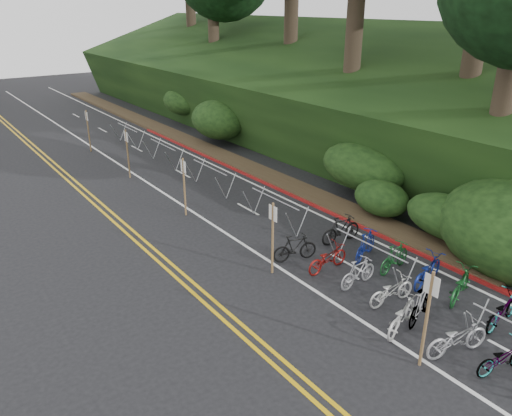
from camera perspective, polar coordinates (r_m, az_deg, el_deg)
The scene contains 9 objects.
ground at distance 13.41m, azimuth 13.35°, elevation -16.61°, with size 120.00×120.00×0.00m, color black.
road_markings at distance 20.57m, azimuth -6.74°, elevation -1.57°, with size 7.47×80.00×0.01m.
red_curb at distance 24.61m, azimuth 1.38°, elevation 2.78°, with size 0.25×28.00×0.10m, color maroon.
embankment at distance 33.70m, azimuth 4.15°, elevation 12.54°, with size 14.30×48.14×9.11m.
bike_racks_rest at distance 23.72m, azimuth -5.30°, elevation 3.98°, with size 1.14×23.00×1.17m.
signpost_near at distance 12.72m, azimuth 18.98°, elevation -11.35°, with size 0.08×0.40×2.63m.
signposts_rest at distance 23.36m, azimuth -11.69°, elevation 4.80°, with size 0.08×18.40×2.50m.
bike_front at distance 14.39m, azimuth 16.30°, elevation -11.61°, with size 1.82×0.63×0.96m, color beige.
bike_valet at distance 15.73m, azimuth 18.59°, elevation -8.76°, with size 3.53×10.20×1.09m.
Camera 1 is at (-8.30, -6.47, 8.31)m, focal length 35.00 mm.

